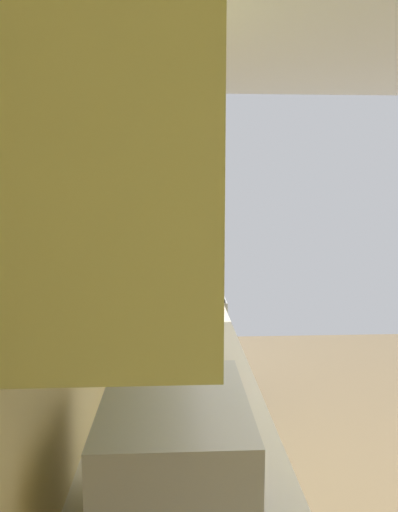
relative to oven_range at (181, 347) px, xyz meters
The scene contains 5 objects.
wall_back 1.95m from the oven_range, 167.15° to the left, with size 4.39×0.12×2.55m, color #E7CA80.
upper_cabinets 2.50m from the oven_range, behind, with size 1.96×0.36×0.66m.
oven_range is the anchor object (origin of this frame).
microwave 2.67m from the oven_range, behind, with size 0.46×0.35×0.34m.
bowl 1.82m from the oven_range, behind, with size 0.17×0.17×0.06m.
Camera 1 is at (-1.89, 1.14, 1.73)m, focal length 32.38 mm.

